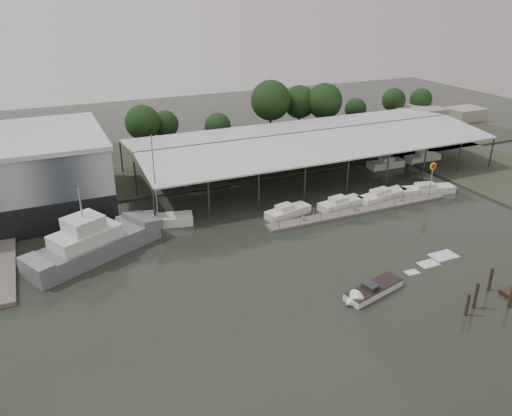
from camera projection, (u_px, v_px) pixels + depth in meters
name	position (u px, v px, depth m)	size (l,w,h in m)	color
ground	(300.00, 268.00, 54.85)	(200.00, 200.00, 0.00)	#232921
land_strip_far	(188.00, 159.00, 89.94)	(140.00, 30.00, 0.30)	#353C2D
storage_warehouse	(12.00, 174.00, 67.32)	(24.50, 20.50, 10.50)	#9FA5A9
covered_boat_shed	(310.00, 135.00, 82.17)	(58.24, 24.00, 6.96)	silver
trawler_dock	(1.00, 264.00, 55.25)	(3.00, 18.00, 0.50)	#615C56
floating_dock	(360.00, 211.00, 68.74)	(28.00, 2.00, 1.40)	#615C56
shell_fuel_sign	(432.00, 173.00, 71.72)	(1.10, 0.18, 5.55)	gray
distant_commercial_buildings	(433.00, 116.00, 113.55)	(22.00, 8.00, 4.00)	gray
grey_trawler	(95.00, 243.00, 57.03)	(16.66, 11.46, 8.84)	slate
white_sailboat	(153.00, 221.00, 64.63)	(10.16, 4.66, 12.26)	silver
speedboat_underway	(370.00, 292.00, 49.91)	(18.29, 6.30, 2.00)	silver
moored_cruiser_0	(287.00, 211.00, 67.48)	(6.87, 3.60, 1.70)	silver
moored_cruiser_1	(341.00, 203.00, 70.03)	(7.14, 3.23, 1.70)	silver
moored_cruiser_2	(382.00, 196.00, 72.73)	(8.68, 3.53, 1.70)	silver
moored_cruiser_3	(427.00, 189.00, 74.93)	(8.55, 3.83, 1.70)	silver
mooring_pilings	(503.00, 306.00, 46.69)	(5.66, 8.76, 3.46)	#36281B
horizon_tree_line	(287.00, 106.00, 100.79)	(70.08, 10.74, 11.99)	#322216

